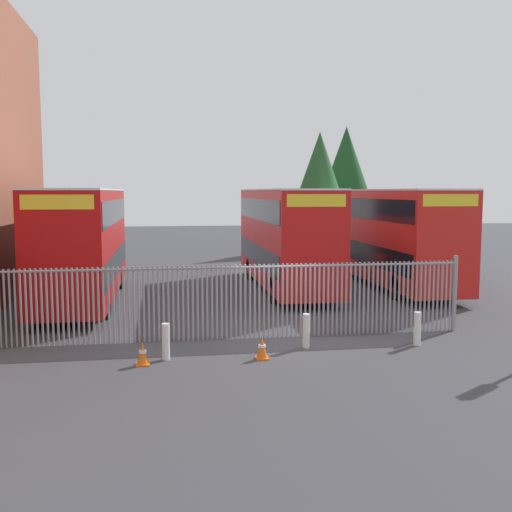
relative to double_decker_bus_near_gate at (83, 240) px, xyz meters
name	(u,v)px	position (x,y,z in m)	size (l,w,h in m)	color
ground_plane	(242,292)	(6.39, 1.21, -2.42)	(100.00, 100.00, 0.00)	#3D3D42
palisade_fence	(229,299)	(4.95, -6.79, -1.24)	(14.23, 0.14, 2.35)	gray
double_decker_bus_near_gate	(83,240)	(0.00, 0.00, 0.00)	(2.54, 10.81, 4.42)	#B70C0C
double_decker_bus_behind_fence_left	(285,235)	(8.41, 1.83, 0.00)	(2.54, 10.81, 4.42)	red
double_decker_bus_behind_fence_right	(393,233)	(13.34, 1.70, 0.00)	(2.54, 10.81, 4.42)	red
double_decker_bus_far_back	(334,218)	(15.10, 17.06, 0.00)	(2.54, 10.81, 4.42)	#B70C0C
bollard_near_left	(166,342)	(3.12, -8.68, -1.95)	(0.20, 0.20, 0.95)	silver
bollard_center_front	(306,331)	(6.97, -8.07, -1.95)	(0.20, 0.20, 0.95)	silver
bollard_near_right	(417,329)	(10.12, -8.31, -1.95)	(0.20, 0.20, 0.95)	silver
traffic_cone_by_gate	(143,354)	(2.54, -9.06, -2.13)	(0.34, 0.34, 0.59)	orange
traffic_cone_mid_forecourt	(262,348)	(5.57, -9.00, -2.13)	(0.34, 0.34, 0.59)	orange
tree_tall_back	(346,171)	(17.18, 20.95, 3.49)	(4.74, 4.74, 9.31)	#4C3823
tree_short_side	(320,179)	(14.23, 17.82, 2.76)	(4.71, 4.71, 8.55)	#4C3823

